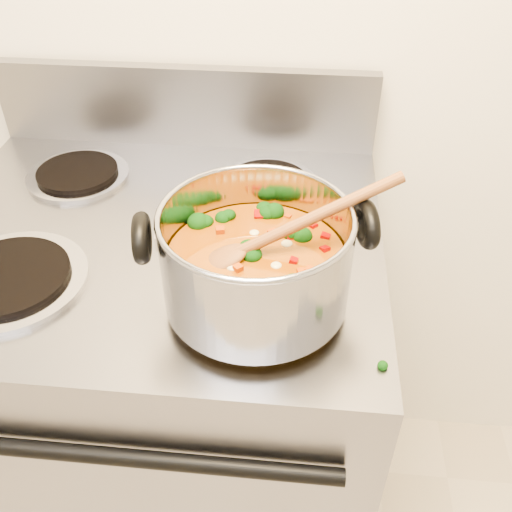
{
  "coord_description": "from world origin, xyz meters",
  "views": [
    {
      "loc": [
        0.3,
        0.42,
        1.48
      ],
      "look_at": [
        0.24,
        1.0,
        1.01
      ],
      "focal_mm": 40.0,
      "sensor_mm": 36.0,
      "label": 1
    }
  ],
  "objects": [
    {
      "name": "electric_range",
      "position": [
        0.06,
        1.16,
        0.47
      ],
      "size": [
        0.76,
        0.68,
        1.08
      ],
      "color": "gray",
      "rests_on": "ground"
    },
    {
      "name": "stockpot",
      "position": [
        0.24,
        1.0,
        1.0
      ],
      "size": [
        0.32,
        0.25,
        0.15
      ],
      "rotation": [
        0.0,
        0.0,
        0.2
      ],
      "color": "#9B9BA2",
      "rests_on": "electric_range"
    },
    {
      "name": "wooden_spoon",
      "position": [
        0.26,
        1.0,
        1.04
      ],
      "size": [
        0.27,
        0.11,
        0.12
      ],
      "rotation": [
        0.0,
        0.0,
        0.32
      ],
      "color": "brown",
      "rests_on": "stockpot"
    },
    {
      "name": "cooktop_crumbs",
      "position": [
        0.34,
        0.95,
        0.92
      ],
      "size": [
        0.26,
        0.13,
        0.01
      ],
      "color": "black",
      "rests_on": "electric_range"
    }
  ]
}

